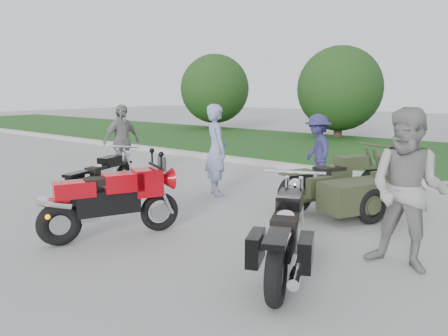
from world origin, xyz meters
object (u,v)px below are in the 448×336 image
Objects in this scene: cruiser_right at (286,238)px; person_denim at (317,151)px; sportbike_red at (108,200)px; person_grey at (408,190)px; cruiser_sidecar at (348,190)px; person_stripe at (216,150)px; person_back at (122,142)px; cruiser_left at (100,179)px.

person_denim reaches higher than cruiser_right.
sportbike_red is 1.00× the size of person_grey.
cruiser_right is at bearing -132.49° from person_grey.
person_stripe is at bearing -149.53° from cruiser_sidecar.
person_denim is at bearing -63.70° from person_back.
person_denim is at bearing 155.37° from cruiser_sidecar.
cruiser_sidecar reaches higher than cruiser_right.
person_stripe reaches higher than person_back.
cruiser_left is 1.14× the size of person_back.
cruiser_left is 4.77m from cruiser_right.
sportbike_red is 2.39m from cruiser_left.
person_grey is at bearing 23.23° from cruiser_right.
person_grey reaches higher than cruiser_right.
cruiser_right is 5.00m from person_denim.
cruiser_right is 4.15m from person_stripe.
cruiser_left is at bearing 81.78° from person_stripe.
person_denim is at bearing 36.38° from cruiser_left.
cruiser_sidecar is 1.42× the size of person_denim.
person_stripe is 0.96× the size of person_grey.
sportbike_red is at bearing -131.12° from person_back.
sportbike_red is at bearing 131.32° from person_stripe.
cruiser_sidecar is at bearing -5.62° from person_denim.
person_stripe reaches higher than sportbike_red.
cruiser_left is 1.06× the size of person_grey.
person_grey is 7.27m from person_back.
cruiser_left is 1.10× the size of person_stripe.
person_grey reaches higher than person_denim.
person_back reaches higher than cruiser_right.
cruiser_right is 1.57m from person_grey.
person_stripe reaches higher than cruiser_right.
person_stripe is 1.15× the size of person_denim.
person_back is at bearing 169.02° from person_grey.
person_denim reaches higher than cruiser_left.
person_grey is (4.22, -1.47, 0.04)m from person_stripe.
cruiser_right is at bearing -27.28° from cruiser_left.
cruiser_left is 4.70m from person_denim.
cruiser_left is 0.89× the size of cruiser_sidecar.
person_back is at bearing 33.78° from person_stripe.
cruiser_sidecar is 1.18× the size of person_grey.
cruiser_right is 2.89m from cruiser_sidecar.
cruiser_sidecar is at bearing -142.61° from person_stripe.
cruiser_sidecar is (2.21, 3.34, -0.13)m from sportbike_red.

